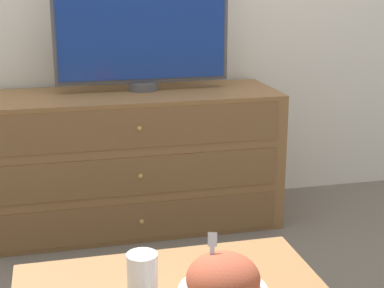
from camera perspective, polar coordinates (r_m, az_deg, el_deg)
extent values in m
plane|color=#70665B|center=(3.40, -4.87, -5.57)|extent=(12.00, 12.00, 0.00)
cube|color=olive|center=(3.00, -5.78, -1.52)|extent=(1.46, 0.51, 0.69)
cube|color=brown|center=(2.84, -4.91, -7.47)|extent=(1.34, 0.01, 0.18)
sphere|color=tan|center=(2.84, -4.89, -7.52)|extent=(0.02, 0.02, 0.02)
cube|color=brown|center=(2.76, -5.03, -3.09)|extent=(1.34, 0.01, 0.18)
sphere|color=tan|center=(2.75, -5.01, -3.13)|extent=(0.02, 0.02, 0.02)
cube|color=brown|center=(2.69, -5.14, 1.53)|extent=(1.34, 0.01, 0.18)
sphere|color=tan|center=(2.69, -5.12, 1.50)|extent=(0.02, 0.02, 0.02)
cylinder|color=#515156|center=(2.98, -4.73, 5.60)|extent=(0.15, 0.15, 0.04)
cube|color=#515156|center=(2.95, -4.88, 11.21)|extent=(0.87, 0.04, 0.54)
cube|color=navy|center=(2.93, -4.82, 11.17)|extent=(0.83, 0.01, 0.50)
ellipsoid|color=#AD4C33|center=(1.54, 3.04, -12.93)|extent=(0.19, 0.19, 0.13)
cube|color=silver|center=(1.52, 1.94, -12.07)|extent=(0.03, 0.06, 0.14)
cube|color=silver|center=(1.52, 1.99, -9.23)|extent=(0.03, 0.02, 0.03)
cylinder|color=beige|center=(1.58, -4.81, -13.26)|extent=(0.07, 0.07, 0.07)
cylinder|color=white|center=(1.57, -4.83, -12.54)|extent=(0.08, 0.08, 0.12)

